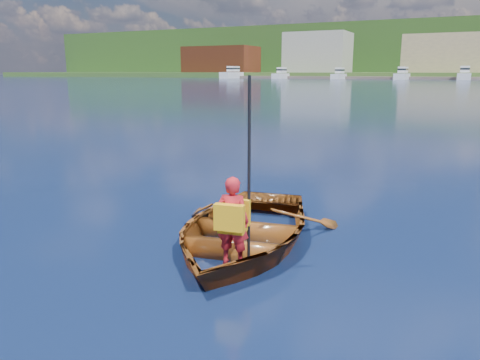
% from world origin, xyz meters
% --- Properties ---
extents(ground, '(600.00, 600.00, 0.00)m').
position_xyz_m(ground, '(0.00, 0.00, 0.00)').
color(ground, '#112A3D').
rests_on(ground, ground).
extents(rowboat, '(2.96, 3.77, 0.71)m').
position_xyz_m(rowboat, '(-1.00, -0.17, 0.20)').
color(rowboat, brown).
rests_on(rowboat, ground).
extents(child_paddler, '(0.42, 0.39, 2.14)m').
position_xyz_m(child_paddler, '(-0.71, -1.03, 0.64)').
color(child_paddler, red).
rests_on(child_paddler, ground).
extents(shoreline, '(400.00, 140.00, 22.00)m').
position_xyz_m(shoreline, '(0.00, 236.61, 10.32)').
color(shoreline, '#3F5A29').
rests_on(shoreline, ground).
extents(waterfront_buildings, '(202.00, 16.00, 14.00)m').
position_xyz_m(waterfront_buildings, '(-7.74, 165.00, 7.74)').
color(waterfront_buildings, maroon).
rests_on(waterfront_buildings, ground).
extents(marina_yachts, '(147.30, 13.67, 4.37)m').
position_xyz_m(marina_yachts, '(-0.86, 143.32, 1.37)').
color(marina_yachts, silver).
rests_on(marina_yachts, ground).
extents(hillside_trees, '(302.89, 66.39, 22.31)m').
position_xyz_m(hillside_trees, '(-0.56, 246.71, 19.80)').
color(hillside_trees, '#382314').
rests_on(hillside_trees, ground).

